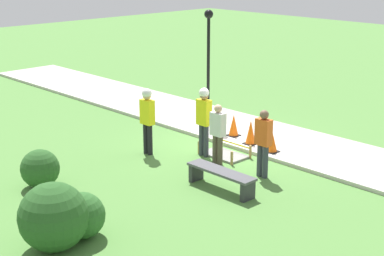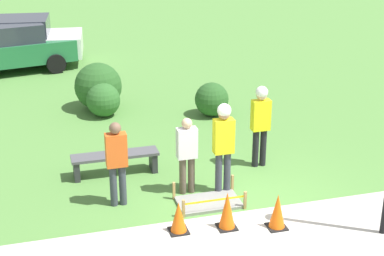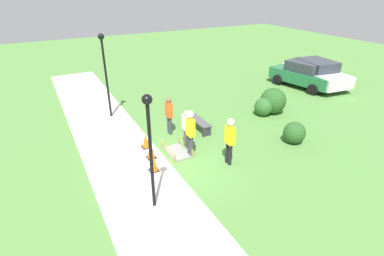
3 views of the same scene
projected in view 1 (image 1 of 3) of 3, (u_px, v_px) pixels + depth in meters
The scene contains 15 objects.
ground_plane at pixel (224, 146), 16.92m from camera, with size 60.00×60.00×0.00m, color #51843D.
sidewalk at pixel (257, 134), 17.86m from camera, with size 28.00×2.86×0.10m.
wet_concrete_patch at pixel (224, 155), 16.11m from camera, with size 1.27×0.79×0.37m.
traffic_cone_near_patch at pixel (272, 142), 16.07m from camera, with size 0.34×0.34×0.58m.
traffic_cone_far_patch at pixel (251, 132), 16.71m from camera, with size 0.34×0.34×0.71m.
traffic_cone_sidewalk_edge at pixel (234, 125), 17.47m from camera, with size 0.34×0.34×0.66m.
park_bench at pixel (221, 176), 13.75m from camera, with size 1.86×0.44×0.49m.
worker_supervisor at pixel (204, 115), 15.80m from camera, with size 0.40×0.28×1.91m.
worker_assistant at pixel (147, 115), 15.97m from camera, with size 0.40×0.27×1.86m.
bystander_in_orange_shirt at pixel (263, 139), 14.36m from camera, with size 0.40×0.23×1.72m.
bystander_in_gray_shirt at pixel (218, 131), 15.27m from camera, with size 0.40×0.22×1.61m.
lamppost_near at pixel (208, 48), 18.50m from camera, with size 0.28×0.28×3.55m.
shrub_rounded_near at pixel (82, 216), 11.43m from camera, with size 0.93×0.93×0.93m.
shrub_rounded_mid at pixel (53, 217), 10.91m from camera, with size 1.32×1.32×1.32m.
shrub_rounded_far at pixel (40, 169), 13.88m from camera, with size 0.93×0.93×0.93m.
Camera 1 is at (-10.89, 11.82, 5.40)m, focal length 55.00 mm.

